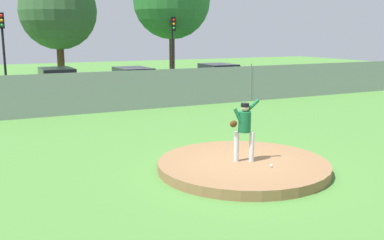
{
  "coord_description": "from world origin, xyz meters",
  "views": [
    {
      "loc": [
        -6.02,
        -9.29,
        3.49
      ],
      "look_at": [
        -0.6,
        1.8,
        1.07
      ],
      "focal_mm": 41.32,
      "sensor_mm": 36.0,
      "label": 1
    }
  ],
  "objects_px": {
    "traffic_cone_orange": "(225,82)",
    "parked_car_champagne": "(57,86)",
    "traffic_light_far": "(173,39)",
    "traffic_light_near": "(3,39)",
    "pitcher_youth": "(244,126)",
    "parked_car_navy": "(218,78)",
    "parked_car_charcoal": "(133,83)",
    "baseball": "(271,166)"
  },
  "relations": [
    {
      "from": "baseball",
      "to": "parked_car_navy",
      "type": "distance_m",
      "value": 16.78
    },
    {
      "from": "pitcher_youth",
      "to": "parked_car_navy",
      "type": "relative_size",
      "value": 0.38
    },
    {
      "from": "traffic_cone_orange",
      "to": "traffic_light_near",
      "type": "relative_size",
      "value": 0.12
    },
    {
      "from": "traffic_light_far",
      "to": "pitcher_youth",
      "type": "bearing_deg",
      "value": -108.47
    },
    {
      "from": "traffic_cone_orange",
      "to": "parked_car_champagne",
      "type": "bearing_deg",
      "value": -167.39
    },
    {
      "from": "parked_car_champagne",
      "to": "pitcher_youth",
      "type": "bearing_deg",
      "value": -80.79
    },
    {
      "from": "baseball",
      "to": "traffic_cone_orange",
      "type": "height_order",
      "value": "traffic_cone_orange"
    },
    {
      "from": "parked_car_champagne",
      "to": "traffic_light_far",
      "type": "relative_size",
      "value": 0.97
    },
    {
      "from": "pitcher_youth",
      "to": "parked_car_champagne",
      "type": "distance_m",
      "value": 14.31
    },
    {
      "from": "pitcher_youth",
      "to": "traffic_light_near",
      "type": "xyz_separation_m",
      "value": [
        -4.43,
        18.94,
        2.02
      ]
    },
    {
      "from": "baseball",
      "to": "parked_car_champagne",
      "type": "xyz_separation_m",
      "value": [
        -2.64,
        14.85,
        0.55
      ]
    },
    {
      "from": "pitcher_youth",
      "to": "traffic_light_far",
      "type": "height_order",
      "value": "traffic_light_far"
    },
    {
      "from": "parked_car_navy",
      "to": "parked_car_champagne",
      "type": "bearing_deg",
      "value": -177.87
    },
    {
      "from": "parked_car_champagne",
      "to": "traffic_light_near",
      "type": "bearing_deg",
      "value": 113.95
    },
    {
      "from": "parked_car_champagne",
      "to": "traffic_light_far",
      "type": "bearing_deg",
      "value": 29.15
    },
    {
      "from": "parked_car_navy",
      "to": "traffic_light_near",
      "type": "distance_m",
      "value": 12.89
    },
    {
      "from": "traffic_cone_orange",
      "to": "parked_car_charcoal",
      "type": "bearing_deg",
      "value": -162.26
    },
    {
      "from": "parked_car_charcoal",
      "to": "traffic_light_far",
      "type": "relative_size",
      "value": 1.01
    },
    {
      "from": "parked_car_navy",
      "to": "parked_car_charcoal",
      "type": "bearing_deg",
      "value": -178.68
    },
    {
      "from": "traffic_light_far",
      "to": "traffic_light_near",
      "type": "bearing_deg",
      "value": 179.87
    },
    {
      "from": "parked_car_charcoal",
      "to": "traffic_light_far",
      "type": "distance_m",
      "value": 6.79
    },
    {
      "from": "parked_car_champagne",
      "to": "parked_car_charcoal",
      "type": "bearing_deg",
      "value": 3.2
    },
    {
      "from": "baseball",
      "to": "traffic_cone_orange",
      "type": "distance_m",
      "value": 19.53
    },
    {
      "from": "pitcher_youth",
      "to": "parked_car_charcoal",
      "type": "height_order",
      "value": "pitcher_youth"
    },
    {
      "from": "pitcher_youth",
      "to": "parked_car_champagne",
      "type": "xyz_separation_m",
      "value": [
        -2.29,
        14.12,
        -0.35
      ]
    },
    {
      "from": "parked_car_navy",
      "to": "traffic_light_near",
      "type": "relative_size",
      "value": 0.92
    },
    {
      "from": "traffic_light_near",
      "to": "pitcher_youth",
      "type": "bearing_deg",
      "value": -76.83
    },
    {
      "from": "traffic_light_near",
      "to": "traffic_light_far",
      "type": "height_order",
      "value": "traffic_light_near"
    },
    {
      "from": "parked_car_navy",
      "to": "traffic_cone_orange",
      "type": "height_order",
      "value": "parked_car_navy"
    },
    {
      "from": "pitcher_youth",
      "to": "traffic_cone_orange",
      "type": "relative_size",
      "value": 2.95
    },
    {
      "from": "parked_car_champagne",
      "to": "traffic_light_near",
      "type": "xyz_separation_m",
      "value": [
        -2.14,
        4.83,
        2.37
      ]
    },
    {
      "from": "pitcher_youth",
      "to": "traffic_light_near",
      "type": "bearing_deg",
      "value": 103.17
    },
    {
      "from": "parked_car_charcoal",
      "to": "traffic_light_near",
      "type": "height_order",
      "value": "traffic_light_near"
    },
    {
      "from": "parked_car_champagne",
      "to": "traffic_cone_orange",
      "type": "relative_size",
      "value": 8.05
    },
    {
      "from": "traffic_cone_orange",
      "to": "traffic_light_near",
      "type": "height_order",
      "value": "traffic_light_near"
    },
    {
      "from": "pitcher_youth",
      "to": "parked_car_navy",
      "type": "distance_m",
      "value": 16.27
    },
    {
      "from": "pitcher_youth",
      "to": "traffic_light_far",
      "type": "relative_size",
      "value": 0.36
    },
    {
      "from": "parked_car_charcoal",
      "to": "traffic_cone_orange",
      "type": "xyz_separation_m",
      "value": [
        7.3,
        2.34,
        -0.52
      ]
    },
    {
      "from": "parked_car_charcoal",
      "to": "traffic_cone_orange",
      "type": "distance_m",
      "value": 7.68
    },
    {
      "from": "pitcher_youth",
      "to": "parked_car_charcoal",
      "type": "distance_m",
      "value": 14.48
    },
    {
      "from": "parked_car_navy",
      "to": "traffic_light_far",
      "type": "distance_m",
      "value": 5.14
    },
    {
      "from": "pitcher_youth",
      "to": "baseball",
      "type": "distance_m",
      "value": 1.21
    }
  ]
}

